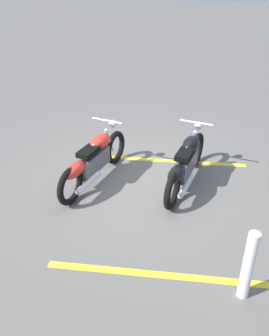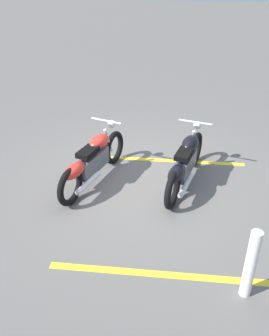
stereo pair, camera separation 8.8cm
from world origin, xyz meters
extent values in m
plane|color=#66605B|center=(0.00, 0.00, 0.00)|extent=(60.00, 60.00, 0.00)
torus|color=black|center=(-0.57, -0.60, 0.34)|extent=(0.67, 0.29, 0.67)
torus|color=black|center=(0.93, -1.04, 0.34)|extent=(0.67, 0.29, 0.67)
cube|color=#59595E|center=(0.23, -0.84, 0.42)|extent=(0.87, 0.45, 0.32)
ellipsoid|color=red|center=(-0.03, -0.76, 0.72)|extent=(0.58, 0.42, 0.24)
ellipsoid|color=red|center=(0.77, -1.00, 0.56)|extent=(0.60, 0.39, 0.22)
cube|color=black|center=(0.35, -0.87, 0.70)|extent=(0.49, 0.35, 0.09)
cylinder|color=silver|center=(-0.35, -0.67, 0.60)|extent=(0.27, 0.13, 0.56)
cylinder|color=silver|center=(-0.30, -0.68, 1.02)|extent=(0.21, 0.60, 0.04)
sphere|color=silver|center=(-0.49, -0.63, 0.88)|extent=(0.15, 0.15, 0.15)
cylinder|color=silver|center=(0.65, -0.82, 0.26)|extent=(0.70, 0.28, 0.09)
torus|color=black|center=(-0.76, 1.01, 0.34)|extent=(0.68, 0.26, 0.67)
torus|color=black|center=(0.76, 0.64, 0.34)|extent=(0.68, 0.26, 0.67)
cube|color=#59595E|center=(0.05, 0.81, 0.42)|extent=(0.87, 0.41, 0.32)
ellipsoid|color=black|center=(-0.22, 0.88, 0.72)|extent=(0.57, 0.39, 0.24)
ellipsoid|color=black|center=(0.60, 0.68, 0.56)|extent=(0.60, 0.36, 0.22)
cube|color=black|center=(0.17, 0.78, 0.70)|extent=(0.48, 0.34, 0.09)
cylinder|color=silver|center=(-0.54, 0.95, 0.60)|extent=(0.27, 0.12, 0.56)
cylinder|color=silver|center=(-0.49, 0.94, 1.02)|extent=(0.18, 0.61, 0.04)
sphere|color=silver|center=(-0.68, 0.99, 0.88)|extent=(0.15, 0.15, 0.15)
cylinder|color=silver|center=(0.47, 0.85, 0.26)|extent=(0.70, 0.25, 0.09)
cylinder|color=white|center=(2.45, 1.67, 0.50)|extent=(0.14, 0.14, 0.99)
cube|color=yellow|center=(-0.80, 0.41, 0.00)|extent=(0.26, 3.20, 0.01)
cube|color=yellow|center=(2.30, 0.69, 0.00)|extent=(0.26, 3.20, 0.01)
camera|label=1|loc=(5.78, 0.88, 3.69)|focal=39.27mm
camera|label=2|loc=(5.80, 0.79, 3.69)|focal=39.27mm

